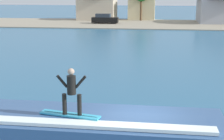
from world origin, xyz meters
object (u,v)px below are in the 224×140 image
Objects in this scene: surfer at (72,89)px; surfboard at (70,115)px; house_with_chimney at (97,1)px; house_gabled_white at (224,4)px; house_small_cottage at (142,3)px; wave_crest at (92,129)px; car_near_shore at (105,19)px.

surfboard is at bearing 152.78° from surfer.
surfer is at bearing -80.83° from house_with_chimney.
house_small_cottage is at bearing 157.95° from house_gabled_white.
wave_crest is 1.10× the size of house_with_chimney.
house_with_chimney is 8.97m from house_small_cottage.
house_gabled_white reaches higher than wave_crest.
house_with_chimney is at bearing -167.05° from house_small_cottage.
wave_crest is at bearing 25.61° from surfboard.
house_with_chimney reaches higher than surfer.
house_gabled_white is 1.52× the size of house_small_cottage.
house_with_chimney is at bearing 99.08° from surfboard.
surfer reaches higher than car_near_shore.
car_near_shore is at bearing 97.41° from surfboard.
surfer reaches higher than surfboard.
car_near_shore is 0.65× the size of house_small_cottage.
wave_crest is at bearing 32.64° from surfer.
surfer reaches higher than wave_crest.
wave_crest is 0.91× the size of house_gabled_white.
house_small_cottage is (-0.97, 57.79, 2.86)m from wave_crest.
wave_crest is 47.72m from car_near_shore.
house_gabled_white is at bearing -9.62° from house_with_chimney.
house_small_cottage is (5.95, 10.58, 2.47)m from car_near_shore.
car_near_shore is at bearing -167.56° from house_gabled_white.
car_near_shore is at bearing 98.35° from wave_crest.
house_small_cottage reaches higher than surfer.
surfer is (0.10, -0.05, 0.99)m from surfboard.
house_with_chimney reaches higher than house_gabled_white.
house_gabled_white is at bearing -22.05° from house_small_cottage.
house_small_cottage is (-0.34, 58.20, 1.21)m from surfer.
house_with_chimney is at bearing 99.17° from surfer.
house_with_chimney is at bearing 99.87° from wave_crest.
house_small_cottage is (8.74, 2.01, -0.35)m from house_with_chimney.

